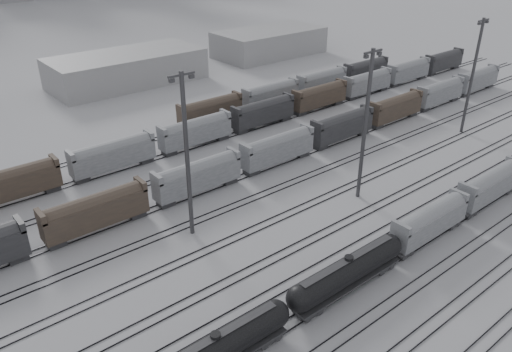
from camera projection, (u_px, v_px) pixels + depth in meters
ground at (396, 266)px, 63.76m from camera, size 900.00×900.00×0.00m
tracks at (301, 210)px, 75.77m from camera, size 220.00×71.50×0.16m
tank_car_a at (216, 350)px, 47.98m from camera, size 18.08×3.01×4.47m
tank_car_b at (347, 272)px, 58.53m from camera, size 18.61×3.10×4.60m
hopper_car_a at (430, 220)px, 67.65m from camera, size 14.11×2.80×5.04m
hopper_car_b at (490, 184)px, 76.59m from camera, size 14.76×2.93×5.28m
light_mast_b at (187, 153)px, 64.86m from camera, size 3.72×0.60×23.27m
light_mast_c at (365, 123)px, 74.06m from camera, size 3.77×0.60×23.58m
light_mast_d at (473, 74)px, 98.28m from camera, size 3.69×0.59×23.04m
bg_string_near at (278, 150)px, 88.99m from camera, size 151.00×3.00×5.60m
bg_string_mid at (263, 113)px, 105.62m from camera, size 151.00×3.00×5.60m
bg_string_far at (297, 89)px, 120.96m from camera, size 66.00×3.00×5.60m
warehouse_mid at (127, 68)px, 132.94m from camera, size 40.00×18.00×8.00m
warehouse_right at (269, 42)px, 161.01m from camera, size 35.00×18.00×8.00m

